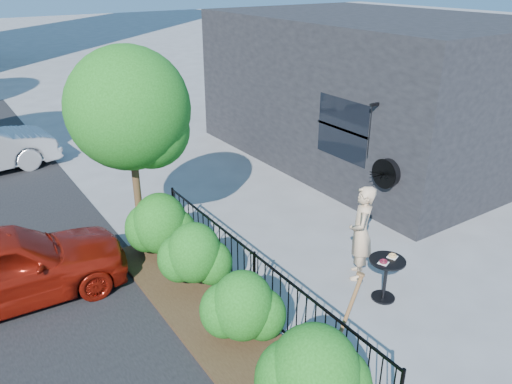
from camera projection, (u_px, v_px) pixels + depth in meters
ground at (324, 281)px, 8.99m from camera, size 120.00×120.00×0.00m
shop_building at (370, 88)px, 14.37m from camera, size 6.22×9.00×4.00m
fence at (254, 281)px, 8.00m from camera, size 0.05×6.05×1.10m
planting_bed at (217, 323)px, 7.86m from camera, size 1.30×6.00×0.08m
shrubs at (218, 283)px, 7.72m from camera, size 1.10×5.60×1.24m
patio_tree at (134, 116)px, 8.82m from camera, size 2.20×2.20×3.94m
cafe_table at (386, 272)px, 8.30m from camera, size 0.60×0.60×0.81m
woman at (361, 233)px, 8.78m from camera, size 0.76×0.76×1.77m
shovel at (342, 330)px, 6.73m from camera, size 0.54×0.20×1.55m
car_red at (3, 267)px, 8.16m from camera, size 4.03×1.79×1.35m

